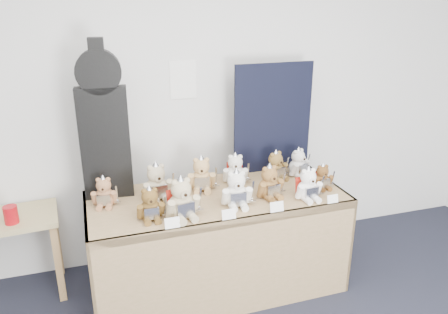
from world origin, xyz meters
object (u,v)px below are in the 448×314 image
object	(u,v)px
red_cup	(11,215)
teddy_front_end	(322,178)
guitar_case	(103,123)
teddy_front_right	(270,183)
teddy_back_centre_right	(235,170)
teddy_back_far_left	(104,193)
teddy_back_centre_left	(202,175)
side_table	(1,234)
teddy_front_left	(182,200)
teddy_back_left	(157,183)
teddy_back_end	(298,164)
display_table	(220,220)
teddy_front_centre	(236,190)
teddy_front_far_left	(150,205)
teddy_front_far_right	(308,185)
teddy_back_right	(276,167)

from	to	relation	value
red_cup	teddy_front_end	distance (m)	2.24
guitar_case	teddy_front_right	world-z (taller)	guitar_case
teddy_back_centre_right	teddy_back_far_left	xyz separation A→B (m)	(-0.99, -0.10, -0.01)
teddy_back_centre_left	teddy_back_far_left	size ratio (longest dim) A/B	1.21
side_table	teddy_front_left	bearing A→B (deg)	-30.38
teddy_front_end	teddy_back_centre_left	distance (m)	0.91
red_cup	teddy_back_left	distance (m)	1.02
side_table	teddy_back_end	xyz separation A→B (m)	(2.26, -0.16, 0.34)
teddy_back_far_left	teddy_front_end	bearing A→B (deg)	3.00
display_table	teddy_front_left	bearing A→B (deg)	-151.32
display_table	guitar_case	size ratio (longest dim) A/B	1.68
teddy_front_centre	teddy_front_right	xyz separation A→B (m)	(0.27, 0.06, -0.01)
red_cup	teddy_back_centre_right	bearing A→B (deg)	-2.14
side_table	guitar_case	size ratio (longest dim) A/B	0.74
side_table	red_cup	bearing A→B (deg)	-46.05
teddy_front_left	teddy_back_centre_left	xyz separation A→B (m)	(0.23, 0.39, -0.01)
side_table	teddy_front_far_left	bearing A→B (deg)	-33.12
teddy_front_far_left	teddy_front_centre	bearing A→B (deg)	1.76
teddy_back_left	teddy_back_end	size ratio (longest dim) A/B	1.18
display_table	guitar_case	xyz separation A→B (m)	(-0.74, 0.31, 0.71)
teddy_front_centre	teddy_front_far_right	bearing A→B (deg)	0.81
guitar_case	teddy_back_left	distance (m)	0.56
teddy_front_left	teddy_back_far_left	world-z (taller)	teddy_front_left
teddy_front_right	teddy_back_left	world-z (taller)	teddy_back_left
teddy_front_left	teddy_front_centre	xyz separation A→B (m)	(0.39, 0.05, -0.01)
red_cup	teddy_back_far_left	bearing A→B (deg)	-14.38
teddy_front_end	display_table	bearing A→B (deg)	178.21
teddy_back_centre_right	teddy_front_far_right	bearing A→B (deg)	-32.72
teddy_back_end	guitar_case	bearing A→B (deg)	151.68
side_table	teddy_back_far_left	distance (m)	0.85
teddy_front_far_left	teddy_front_centre	world-z (taller)	teddy_front_centre
teddy_back_left	teddy_front_centre	bearing A→B (deg)	-36.78
display_table	red_cup	world-z (taller)	red_cup
teddy_front_far_left	teddy_front_left	size ratio (longest dim) A/B	0.80
display_table	side_table	world-z (taller)	display_table
teddy_front_far_right	teddy_back_centre_right	world-z (taller)	teddy_back_centre_right
teddy_front_left	teddy_back_right	bearing A→B (deg)	15.01
teddy_front_centre	teddy_back_end	distance (m)	0.75
teddy_front_left	teddy_back_end	size ratio (longest dim) A/B	1.23
teddy_front_centre	teddy_back_end	bearing A→B (deg)	35.83
display_table	teddy_front_left	distance (m)	0.46
teddy_front_far_right	teddy_back_right	xyz separation A→B (m)	(-0.07, 0.40, -0.00)
side_table	red_cup	distance (m)	0.23
teddy_front_centre	teddy_back_left	world-z (taller)	teddy_back_left
teddy_front_left	teddy_front_far_right	xyz separation A→B (m)	(0.91, 0.01, -0.02)
side_table	teddy_back_centre_right	xyz separation A→B (m)	(1.72, -0.16, 0.34)
teddy_front_far_left	teddy_front_end	bearing A→B (deg)	4.69
side_table	teddy_back_centre_right	size ratio (longest dim) A/B	3.09
display_table	teddy_back_far_left	bearing A→B (deg)	168.36
side_table	teddy_back_far_left	world-z (taller)	teddy_back_far_left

